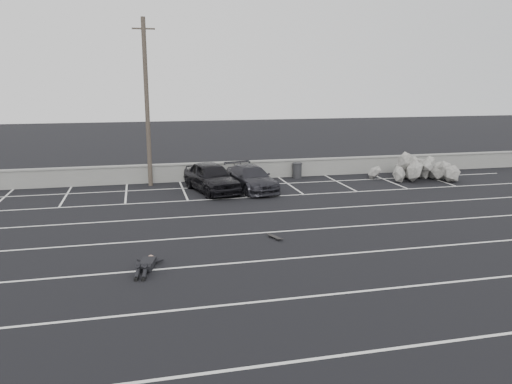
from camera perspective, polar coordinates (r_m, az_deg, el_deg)
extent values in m
plane|color=black|center=(16.60, 2.30, -7.74)|extent=(120.00, 120.00, 0.00)
cube|color=gray|center=(29.77, -4.92, 2.34)|extent=(50.00, 0.35, 1.00)
cube|color=gray|center=(29.68, -4.94, 3.32)|extent=(50.00, 0.45, 0.08)
cube|color=silver|center=(11.48, 10.75, -17.76)|extent=(36.00, 0.10, 0.01)
cube|color=silver|center=(13.95, 5.67, -11.85)|extent=(36.00, 0.10, 0.01)
cube|color=silver|center=(16.60, 2.30, -7.73)|extent=(36.00, 0.10, 0.01)
cube|color=silver|center=(19.35, -0.08, -4.73)|extent=(36.00, 0.10, 0.01)
cube|color=silver|center=(22.17, -1.85, -2.49)|extent=(36.00, 0.10, 0.01)
cube|color=silver|center=(25.03, -3.22, -0.75)|extent=(36.00, 0.10, 0.01)
cube|color=silver|center=(27.92, -4.30, 0.63)|extent=(36.00, 0.10, 0.01)
cube|color=silver|center=(27.95, -27.00, -0.71)|extent=(0.10, 5.00, 0.01)
cube|color=silver|center=(27.37, -20.90, -0.42)|extent=(0.10, 5.00, 0.01)
cube|color=silver|center=(27.12, -14.62, -0.10)|extent=(0.10, 5.00, 0.01)
cube|color=silver|center=(27.20, -8.30, 0.21)|extent=(0.10, 5.00, 0.01)
cube|color=silver|center=(27.61, -2.09, 0.52)|extent=(0.10, 5.00, 0.01)
cube|color=silver|center=(28.33, 3.87, 0.81)|extent=(0.10, 5.00, 0.01)
cube|color=silver|center=(29.34, 9.49, 1.07)|extent=(0.10, 5.00, 0.01)
cube|color=silver|center=(30.61, 14.68, 1.31)|extent=(0.10, 5.00, 0.01)
cube|color=silver|center=(32.11, 19.42, 1.51)|extent=(0.10, 5.00, 0.01)
imported|color=black|center=(26.57, -5.12, 1.71)|extent=(2.93, 4.91, 1.56)
imported|color=#222227|center=(26.84, -0.57, 1.59)|extent=(2.56, 4.74, 1.30)
cylinder|color=#4C4238|center=(28.22, -12.36, 9.79)|extent=(0.24, 0.24, 9.07)
cube|color=#4C4238|center=(28.33, -12.75, 17.75)|extent=(1.21, 0.08, 0.08)
cylinder|color=#29292B|center=(30.37, 4.73, 2.43)|extent=(0.63, 0.63, 0.88)
cylinder|color=#29292B|center=(30.30, 4.74, 3.29)|extent=(0.69, 0.69, 0.05)
cube|color=black|center=(18.71, 2.17, -5.13)|extent=(0.41, 0.71, 0.02)
cube|color=#29292B|center=(18.90, 1.76, -5.04)|extent=(0.15, 0.09, 0.04)
cube|color=#29292B|center=(18.54, 2.59, -5.40)|extent=(0.15, 0.09, 0.04)
cylinder|color=black|center=(18.86, 1.55, -5.14)|extent=(0.04, 0.06, 0.05)
cylinder|color=black|center=(18.95, 1.97, -5.05)|extent=(0.04, 0.06, 0.05)
cylinder|color=black|center=(18.50, 2.37, -5.50)|extent=(0.04, 0.06, 0.05)
cylinder|color=black|center=(18.60, 2.79, -5.41)|extent=(0.04, 0.06, 0.05)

